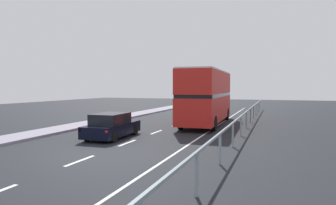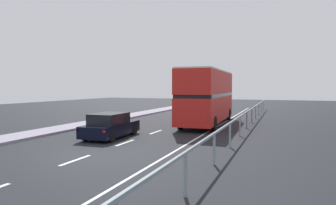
{
  "view_description": "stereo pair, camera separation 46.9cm",
  "coord_description": "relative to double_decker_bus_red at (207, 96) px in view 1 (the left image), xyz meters",
  "views": [
    {
      "loc": [
        7.25,
        -10.88,
        2.91
      ],
      "look_at": [
        0.06,
        9.0,
        1.81
      ],
      "focal_mm": 32.16,
      "sensor_mm": 36.0,
      "label": 1
    },
    {
      "loc": [
        7.69,
        -10.72,
        2.91
      ],
      "look_at": [
        0.06,
        9.0,
        1.81
      ],
      "focal_mm": 32.16,
      "sensor_mm": 36.0,
      "label": 2
    }
  ],
  "objects": [
    {
      "name": "hatchback_car_near",
      "position": [
        -3.71,
        -8.12,
        -1.56
      ],
      "size": [
        1.92,
        4.17,
        1.42
      ],
      "rotation": [
        0.0,
        0.0,
        0.04
      ],
      "color": "black",
      "rests_on": "ground"
    },
    {
      "name": "lane_paint_markings",
      "position": [
        -0.24,
        -3.21,
        -2.24
      ],
      "size": [
        3.26,
        46.0,
        0.01
      ],
      "color": "silver",
      "rests_on": "ground"
    },
    {
      "name": "ground_plane",
      "position": [
        -2.13,
        -12.2,
        -2.29
      ],
      "size": [
        73.29,
        120.0,
        0.1
      ],
      "primitive_type": "cube",
      "color": "black"
    },
    {
      "name": "double_decker_bus_red",
      "position": [
        0.0,
        0.0,
        0.0
      ],
      "size": [
        2.85,
        10.26,
        4.17
      ],
      "rotation": [
        0.0,
        0.0,
        0.04
      ],
      "color": "red",
      "rests_on": "ground"
    },
    {
      "name": "bridge_side_railing",
      "position": [
        3.16,
        -3.2,
        -1.26
      ],
      "size": [
        0.1,
        42.0,
        1.22
      ],
      "color": "#84969D",
      "rests_on": "ground"
    }
  ]
}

